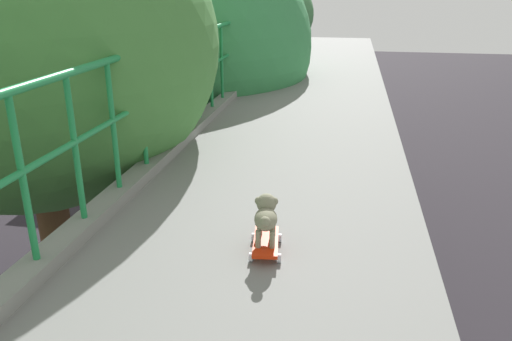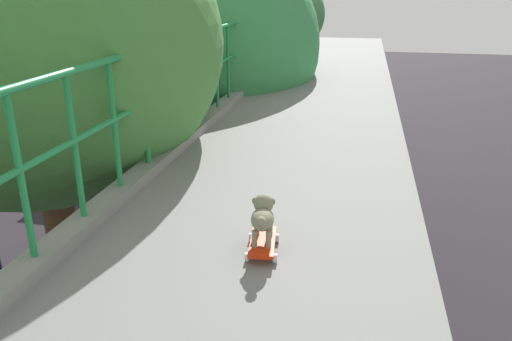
% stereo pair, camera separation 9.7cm
% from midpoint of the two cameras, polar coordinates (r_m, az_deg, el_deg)
% --- Properties ---
extents(car_blue_fifth, '(1.98, 4.33, 1.49)m').
position_cam_midpoint_polar(car_blue_fifth, '(14.10, -14.55, -8.12)').
color(car_blue_fifth, '#253698').
rests_on(car_blue_fifth, ground).
extents(city_bus, '(2.61, 11.53, 3.23)m').
position_cam_midpoint_polar(city_bus, '(25.49, -10.78, 7.83)').
color(city_bus, white).
rests_on(city_bus, ground).
extents(roadside_tree_mid, '(4.20, 4.20, 8.48)m').
position_cam_midpoint_polar(roadside_tree_mid, '(6.16, -23.67, 12.62)').
color(roadside_tree_mid, '#513620').
rests_on(roadside_tree_mid, ground).
extents(roadside_tree_far, '(5.38, 5.38, 8.45)m').
position_cam_midpoint_polar(roadside_tree_far, '(10.30, -7.98, 13.99)').
color(roadside_tree_far, '#4B3C25').
rests_on(roadside_tree_far, ground).
extents(roadside_tree_farthest, '(4.29, 4.29, 7.84)m').
position_cam_midpoint_polar(roadside_tree_farthest, '(22.45, 2.30, 17.27)').
color(roadside_tree_farthest, '#4F3932').
rests_on(roadside_tree_farthest, ground).
extents(toy_skateboard, '(0.25, 0.44, 0.08)m').
position_cam_midpoint_polar(toy_skateboard, '(3.38, 1.60, -8.26)').
color(toy_skateboard, red).
rests_on(toy_skateboard, overpass_deck).
extents(small_dog, '(0.18, 0.35, 0.30)m').
position_cam_midpoint_polar(small_dog, '(3.31, 1.64, -5.09)').
color(small_dog, gray).
rests_on(small_dog, toy_skateboard).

